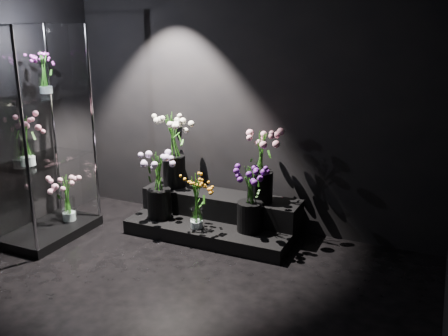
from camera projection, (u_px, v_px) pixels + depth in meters
The scene contains 12 objects.
floor at pixel (146, 319), 3.69m from camera, with size 4.00×4.00×0.00m, color black.
wall_back at pixel (249, 94), 5.03m from camera, with size 4.00×4.00×0.00m, color black.
display_riser at pixel (217, 217), 5.18m from camera, with size 1.69×0.75×0.38m.
display_case at pixel (41, 136), 4.80m from camera, with size 0.57×0.95×2.09m.
bouquet_orange_bells at pixel (196, 201), 4.87m from camera, with size 0.26×0.26×0.55m.
bouquet_lilac at pixel (158, 182), 5.09m from camera, with size 0.42×0.42×0.69m.
bouquet_purple at pixel (250, 196), 4.78m from camera, with size 0.37×0.37×0.66m.
bouquet_cream_roses at pixel (173, 145), 5.32m from camera, with size 0.41×0.41×0.80m.
bouquet_pink_roses at pixel (260, 163), 4.89m from camera, with size 0.39×0.39×0.72m.
bouquet_case_pink at pixel (26, 140), 4.59m from camera, with size 0.35×0.35×0.47m.
bouquet_case_magenta at pixel (44, 72), 4.80m from camera, with size 0.28×0.28×0.41m.
bouquet_case_base_pink at pixel (67, 197), 5.17m from camera, with size 0.43×0.43×0.49m.
Camera 1 is at (1.85, -2.68, 2.13)m, focal length 40.00 mm.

